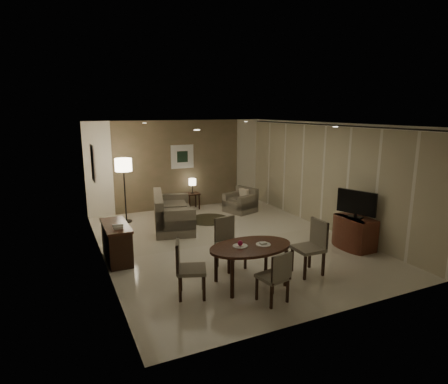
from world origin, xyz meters
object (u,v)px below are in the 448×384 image
armchair (240,200)px  side_table (193,201)px  dining_table (250,265)px  tv_cabinet (355,233)px  chair_far (231,244)px  chair_right (308,248)px  floor_lamp (125,191)px  chair_left (192,269)px  sofa (173,211)px  console_desk (117,242)px  chair_near (272,276)px

armchair → side_table: armchair is taller
dining_table → armchair: size_ratio=1.89×
tv_cabinet → armchair: 3.85m
tv_cabinet → armchair: armchair is taller
dining_table → tv_cabinet: bearing=11.2°
chair_far → side_table: chair_far is taller
chair_right → floor_lamp: size_ratio=0.58×
chair_left → dining_table: bearing=-70.9°
sofa → armchair: bearing=-61.0°
side_table → chair_right: bearing=-86.6°
armchair → console_desk: bearing=-80.1°
chair_near → chair_right: chair_right is taller
chair_near → sofa: (-0.27, 4.37, 0.02)m
console_desk → chair_right: (3.11, -2.16, 0.13)m
tv_cabinet → sofa: size_ratio=0.47×
chair_left → sofa: chair_left is taller
console_desk → sofa: 2.33m
armchair → floor_lamp: floor_lamp is taller
tv_cabinet → chair_left: 4.07m
sofa → side_table: sofa is taller
tv_cabinet → dining_table: (-2.95, -0.58, 0.00)m
console_desk → chair_right: bearing=-34.8°
armchair → floor_lamp: bearing=-116.1°
armchair → chair_far: bearing=-49.2°
chair_near → console_desk: bearing=-65.3°
side_table → floor_lamp: 2.29m
chair_right → side_table: chair_right is taller
chair_far → chair_left: bearing=-155.1°
side_table → chair_near: bearing=-98.0°
console_desk → chair_left: 2.24m
dining_table → chair_far: (-0.01, 0.76, 0.13)m
chair_near → tv_cabinet: bearing=-167.1°
chair_far → dining_table: bearing=-99.4°
dining_table → chair_far: bearing=90.5°
console_desk → dining_table: (1.94, -2.08, -0.02)m
side_table → chair_far: bearing=-100.8°
sofa → side_table: (1.10, 1.57, -0.20)m
floor_lamp → side_table: bearing=14.4°
console_desk → chair_far: (1.94, -1.32, 0.11)m
chair_near → side_table: size_ratio=1.73×
console_desk → tv_cabinet: bearing=-17.1°
chair_right → chair_far: bearing=-125.1°
chair_far → sofa: size_ratio=0.51×
chair_left → side_table: size_ratio=1.91×
chair_left → sofa: 3.76m
console_desk → chair_far: size_ratio=1.24×
sofa → armchair: (2.27, 0.64, -0.09)m
sofa → armchair: 2.36m
console_desk → tv_cabinet: console_desk is taller
chair_right → sofa: bearing=-158.9°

